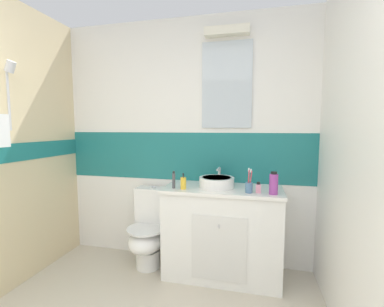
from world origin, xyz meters
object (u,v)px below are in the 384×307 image
sink_basin (217,182)px  toothbrush_cup (249,186)px  mouthwash_bottle (274,184)px  soap_dispenser (183,183)px  toothpaste_tube_upright (174,180)px  toilet (149,230)px  perfume_flask_small (258,188)px

sink_basin → toothbrush_cup: size_ratio=1.72×
mouthwash_bottle → sink_basin: bearing=163.4°
soap_dispenser → toothpaste_tube_upright: toothpaste_tube_upright is taller
toilet → toothbrush_cup: (0.98, -0.15, 0.54)m
sink_basin → soap_dispenser: sink_basin is taller
perfume_flask_small → soap_dispenser: bearing=-178.9°
soap_dispenser → toothpaste_tube_upright: bearing=174.3°
soap_dispenser → perfume_flask_small: (0.66, 0.01, -0.01)m
sink_basin → mouthwash_bottle: 0.52m
toothbrush_cup → toilet: bearing=171.2°
sink_basin → perfume_flask_small: 0.39m
sink_basin → perfume_flask_small: size_ratio=3.92×
toothbrush_cup → mouthwash_bottle: size_ratio=1.12×
sink_basin → toilet: (-0.68, 0.01, -0.54)m
mouthwash_bottle → soap_dispenser: bearing=179.2°
sink_basin → soap_dispenser: 0.31m
toilet → toothpaste_tube_upright: bearing=-24.0°
toilet → mouthwash_bottle: (1.18, -0.16, 0.58)m
mouthwash_bottle → toothbrush_cup: bearing=178.3°
toothbrush_cup → perfume_flask_small: size_ratio=2.28×
toilet → sink_basin: bearing=-0.7°
toothbrush_cup → toothpaste_tube_upright: (-0.67, 0.01, 0.02)m
mouthwash_bottle → perfume_flask_small: 0.13m
toothbrush_cup → sink_basin: bearing=154.4°
sink_basin → toilet: sink_basin is taller
soap_dispenser → mouthwash_bottle: mouthwash_bottle is taller
toothbrush_cup → perfume_flask_small: (0.08, 0.02, -0.01)m
toothpaste_tube_upright → mouthwash_bottle: (0.87, -0.02, 0.02)m
toilet → soap_dispenser: size_ratio=5.39×
toilet → toothpaste_tube_upright: toothpaste_tube_upright is taller
toilet → perfume_flask_small: 1.19m
toothpaste_tube_upright → sink_basin: bearing=18.8°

